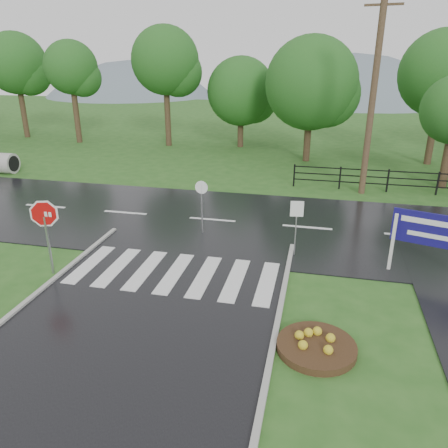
# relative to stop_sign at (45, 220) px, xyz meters

# --- Properties ---
(ground) EXTENTS (120.00, 120.00, 0.00)m
(ground) POSITION_rel_stop_sign_xyz_m (3.89, -4.23, -1.85)
(ground) COLOR #29591D
(ground) RESTS_ON ground
(main_road) EXTENTS (90.00, 8.00, 0.04)m
(main_road) POSITION_rel_stop_sign_xyz_m (3.89, 5.77, -1.85)
(main_road) COLOR black
(main_road) RESTS_ON ground
(crosswalk) EXTENTS (6.50, 2.80, 0.02)m
(crosswalk) POSITION_rel_stop_sign_xyz_m (3.89, 0.77, -1.79)
(crosswalk) COLOR silver
(crosswalk) RESTS_ON ground
(fence_west) EXTENTS (9.58, 0.08, 1.20)m
(fence_west) POSITION_rel_stop_sign_xyz_m (11.64, 11.77, -1.12)
(fence_west) COLOR black
(fence_west) RESTS_ON ground
(hills) EXTENTS (102.00, 48.00, 48.00)m
(hills) POSITION_rel_stop_sign_xyz_m (7.38, 60.77, -17.38)
(hills) COLOR slate
(hills) RESTS_ON ground
(treeline) EXTENTS (83.20, 5.20, 10.00)m
(treeline) POSITION_rel_stop_sign_xyz_m (4.89, 19.77, -1.85)
(treeline) COLOR #1C551A
(treeline) RESTS_ON ground
(stop_sign) EXTENTS (1.13, 0.38, 2.65)m
(stop_sign) POSITION_rel_stop_sign_xyz_m (0.00, 0.00, 0.00)
(stop_sign) COLOR #939399
(stop_sign) RESTS_ON ground
(estate_billboard) EXTENTS (2.29, 0.76, 2.07)m
(estate_billboard) POSITION_rel_stop_sign_xyz_m (11.77, 2.64, -0.42)
(estate_billboard) COLOR silver
(estate_billboard) RESTS_ON ground
(flower_bed) EXTENTS (1.91, 1.91, 0.38)m
(flower_bed) POSITION_rel_stop_sign_xyz_m (8.47, -2.15, -1.71)
(flower_bed) COLOR #332111
(flower_bed) RESTS_ON ground
(reg_sign_small) EXTENTS (0.45, 0.08, 2.04)m
(reg_sign_small) POSITION_rel_stop_sign_xyz_m (7.56, 3.06, -0.40)
(reg_sign_small) COLOR #939399
(reg_sign_small) RESTS_ON ground
(reg_sign_round) EXTENTS (0.50, 0.07, 2.17)m
(reg_sign_round) POSITION_rel_stop_sign_xyz_m (3.85, 4.29, -0.47)
(reg_sign_round) COLOR #939399
(reg_sign_round) RESTS_ON ground
(utility_pole_east) EXTENTS (1.66, 0.40, 9.40)m
(utility_pole_east) POSITION_rel_stop_sign_xyz_m (10.37, 11.27, 2.93)
(utility_pole_east) COLOR #473523
(utility_pole_east) RESTS_ON ground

